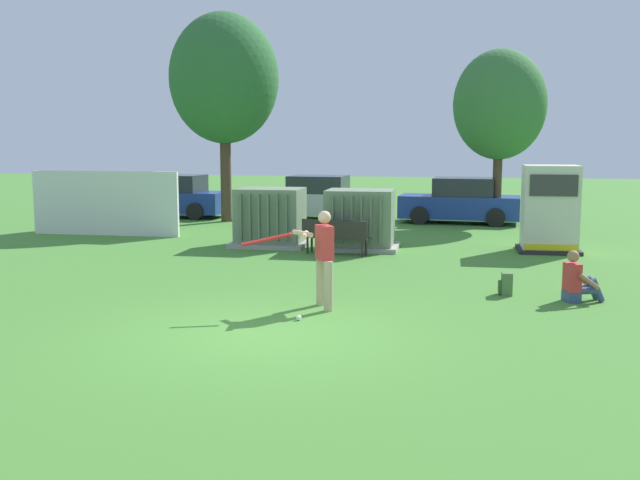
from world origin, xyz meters
The scene contains 15 objects.
ground_plane centered at (0.00, 0.00, 0.00)m, with size 96.00×96.00×0.00m, color #478433.
fence_panel centered at (-7.84, 10.50, 1.00)m, with size 4.80×0.12×2.00m, color white.
transformer_west centered at (-2.22, 9.23, 0.79)m, with size 2.10×1.70×1.62m.
transformer_mid_west centered at (0.34, 9.09, 0.79)m, with size 2.10×1.70×1.62m.
generator_enclosure centered at (5.35, 9.49, 1.14)m, with size 1.60×1.40×2.30m.
park_bench centered at (-0.16, 7.92, 0.54)m, with size 1.84×0.78×0.92m.
batter centered at (0.56, 1.90, 0.98)m, with size 1.54×0.98×1.74m.
sports_ball centered at (0.35, 0.96, 0.04)m, with size 0.09×0.09×0.09m, color white.
seated_spectator centered at (5.11, 3.28, 0.38)m, with size 0.78×0.64×0.96m.
backpack centered at (3.87, 3.65, 0.21)m, with size 0.26×0.32×0.44m.
tree_left centered at (-5.31, 14.93, 5.11)m, with size 3.90×3.90×7.44m.
tree_center_left centered at (4.31, 15.43, 4.13)m, with size 3.15×3.15×6.02m.
parked_car_leftmost centered at (-7.81, 16.05, 0.75)m, with size 4.28×2.08×1.62m.
parked_car_left_of_center centered at (-2.29, 16.44, 0.75)m, with size 4.32×2.17×1.62m.
parked_car_right_of_center centered at (3.09, 15.92, 0.75)m, with size 4.33×2.20×1.62m.
Camera 1 is at (2.82, -10.63, 2.98)m, focal length 41.10 mm.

